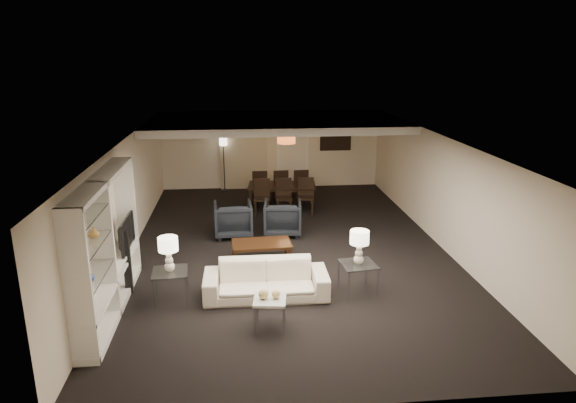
# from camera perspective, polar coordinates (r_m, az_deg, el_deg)

# --- Properties ---
(floor) EXTENTS (11.00, 11.00, 0.00)m
(floor) POSITION_cam_1_polar(r_m,az_deg,el_deg) (11.75, 0.00, -5.15)
(floor) COLOR black
(floor) RESTS_ON ground
(ceiling) EXTENTS (7.00, 11.00, 0.02)m
(ceiling) POSITION_cam_1_polar(r_m,az_deg,el_deg) (11.09, 0.00, 6.96)
(ceiling) COLOR silver
(ceiling) RESTS_ON ground
(wall_back) EXTENTS (7.00, 0.02, 2.50)m
(wall_back) POSITION_cam_1_polar(r_m,az_deg,el_deg) (16.70, -1.88, 5.79)
(wall_back) COLOR beige
(wall_back) RESTS_ON ground
(wall_front) EXTENTS (7.00, 0.02, 2.50)m
(wall_front) POSITION_cam_1_polar(r_m,az_deg,el_deg) (6.29, 5.10, -12.83)
(wall_front) COLOR beige
(wall_front) RESTS_ON ground
(wall_left) EXTENTS (0.02, 11.00, 2.50)m
(wall_left) POSITION_cam_1_polar(r_m,az_deg,el_deg) (11.56, -17.53, 0.23)
(wall_left) COLOR beige
(wall_left) RESTS_ON ground
(wall_right) EXTENTS (0.02, 11.00, 2.50)m
(wall_right) POSITION_cam_1_polar(r_m,az_deg,el_deg) (12.20, 16.59, 1.13)
(wall_right) COLOR beige
(wall_right) RESTS_ON ground
(ceiling_soffit) EXTENTS (7.00, 4.00, 0.20)m
(ceiling_soffit) POSITION_cam_1_polar(r_m,az_deg,el_deg) (14.55, -1.38, 8.81)
(ceiling_soffit) COLOR silver
(ceiling_soffit) RESTS_ON ceiling
(curtains) EXTENTS (1.50, 0.12, 2.40)m
(curtains) POSITION_cam_1_polar(r_m,az_deg,el_deg) (16.60, -4.98, 5.49)
(curtains) COLOR beige
(curtains) RESTS_ON wall_back
(door) EXTENTS (0.90, 0.05, 2.10)m
(door) POSITION_cam_1_polar(r_m,az_deg,el_deg) (16.77, 0.53, 5.14)
(door) COLOR silver
(door) RESTS_ON wall_back
(painting) EXTENTS (0.95, 0.04, 0.65)m
(painting) POSITION_cam_1_polar(r_m,az_deg,el_deg) (16.88, 5.30, 6.87)
(painting) COLOR #142D38
(painting) RESTS_ON wall_back
(media_unit) EXTENTS (0.38, 3.40, 2.35)m
(media_unit) POSITION_cam_1_polar(r_m,az_deg,el_deg) (9.13, -19.49, -4.70)
(media_unit) COLOR white
(media_unit) RESTS_ON wall_left
(pendant_light) EXTENTS (0.52, 0.52, 0.24)m
(pendant_light) POSITION_cam_1_polar(r_m,az_deg,el_deg) (14.65, -0.19, 6.96)
(pendant_light) COLOR #D8591E
(pendant_light) RESTS_ON ceiling_soffit
(sofa) EXTENTS (2.25, 0.90, 0.65)m
(sofa) POSITION_cam_1_polar(r_m,az_deg,el_deg) (9.41, -2.46, -8.69)
(sofa) COLOR beige
(sofa) RESTS_ON floor
(coffee_table) EXTENTS (1.27, 0.78, 0.44)m
(coffee_table) POSITION_cam_1_polar(r_m,az_deg,el_deg) (10.92, -2.95, -5.66)
(coffee_table) COLOR black
(coffee_table) RESTS_ON floor
(armchair_left) EXTENTS (0.93, 0.95, 0.83)m
(armchair_left) POSITION_cam_1_polar(r_m,az_deg,el_deg) (12.44, -6.11, -1.98)
(armchair_left) COLOR black
(armchair_left) RESTS_ON floor
(armchair_right) EXTENTS (0.98, 1.00, 0.83)m
(armchair_right) POSITION_cam_1_polar(r_m,az_deg,el_deg) (12.49, -0.60, -1.81)
(armchair_right) COLOR black
(armchair_right) RESTS_ON floor
(side_table_left) EXTENTS (0.66, 0.66, 0.57)m
(side_table_left) POSITION_cam_1_polar(r_m,az_deg,el_deg) (9.50, -12.88, -9.13)
(side_table_left) COLOR silver
(side_table_left) RESTS_ON floor
(side_table_right) EXTENTS (0.69, 0.69, 0.57)m
(side_table_right) POSITION_cam_1_polar(r_m,az_deg,el_deg) (9.66, 7.77, -8.41)
(side_table_right) COLOR white
(side_table_right) RESTS_ON floor
(table_lamp_left) EXTENTS (0.39, 0.39, 0.64)m
(table_lamp_left) POSITION_cam_1_polar(r_m,az_deg,el_deg) (9.26, -13.12, -5.75)
(table_lamp_left) COLOR silver
(table_lamp_left) RESTS_ON side_table_left
(table_lamp_right) EXTENTS (0.36, 0.36, 0.64)m
(table_lamp_right) POSITION_cam_1_polar(r_m,az_deg,el_deg) (9.42, 7.91, -5.07)
(table_lamp_right) COLOR beige
(table_lamp_right) RESTS_ON side_table_right
(marble_table) EXTENTS (0.57, 0.57, 0.51)m
(marble_table) POSITION_cam_1_polar(r_m,az_deg,el_deg) (8.46, -2.02, -12.27)
(marble_table) COLOR silver
(marble_table) RESTS_ON floor
(gold_gourd_a) EXTENTS (0.16, 0.16, 0.16)m
(gold_gourd_a) POSITION_cam_1_polar(r_m,az_deg,el_deg) (8.30, -2.74, -10.24)
(gold_gourd_a) COLOR #DDB975
(gold_gourd_a) RESTS_ON marble_table
(gold_gourd_b) EXTENTS (0.14, 0.14, 0.14)m
(gold_gourd_b) POSITION_cam_1_polar(r_m,az_deg,el_deg) (8.32, -1.34, -10.25)
(gold_gourd_b) COLOR #EBC37C
(gold_gourd_b) RESTS_ON marble_table
(television) EXTENTS (1.03, 0.14, 0.59)m
(television) POSITION_cam_1_polar(r_m,az_deg,el_deg) (10.05, -18.01, -3.41)
(television) COLOR black
(television) RESTS_ON media_unit
(vase_blue) EXTENTS (0.18, 0.18, 0.19)m
(vase_blue) POSITION_cam_1_polar(r_m,az_deg,el_deg) (8.10, -21.35, -7.78)
(vase_blue) COLOR #2A44B6
(vase_blue) RESTS_ON media_unit
(vase_amber) EXTENTS (0.17, 0.17, 0.17)m
(vase_amber) POSITION_cam_1_polar(r_m,az_deg,el_deg) (8.39, -20.78, -3.25)
(vase_amber) COLOR #C39041
(vase_amber) RESTS_ON media_unit
(floor_speaker) EXTENTS (0.14, 0.14, 1.21)m
(floor_speaker) POSITION_cam_1_polar(r_m,az_deg,el_deg) (9.88, -17.45, -6.44)
(floor_speaker) COLOR black
(floor_speaker) RESTS_ON floor
(dining_table) EXTENTS (1.99, 1.23, 0.67)m
(dining_table) POSITION_cam_1_polar(r_m,az_deg,el_deg) (14.61, -0.69, 0.56)
(dining_table) COLOR black
(dining_table) RESTS_ON floor
(chair_nl) EXTENTS (0.49, 0.49, 0.99)m
(chair_nl) POSITION_cam_1_polar(r_m,az_deg,el_deg) (13.90, -2.92, 0.40)
(chair_nl) COLOR black
(chair_nl) RESTS_ON floor
(chair_nm) EXTENTS (0.47, 0.47, 0.99)m
(chair_nm) POSITION_cam_1_polar(r_m,az_deg,el_deg) (13.94, -0.46, 0.47)
(chair_nm) COLOR black
(chair_nm) RESTS_ON floor
(chair_nr) EXTENTS (0.51, 0.51, 0.99)m
(chair_nr) POSITION_cam_1_polar(r_m,az_deg,el_deg) (14.00, 1.99, 0.54)
(chair_nr) COLOR black
(chair_nr) RESTS_ON floor
(chair_fl) EXTENTS (0.46, 0.46, 0.99)m
(chair_fl) POSITION_cam_1_polar(r_m,az_deg,el_deg) (15.15, -3.17, 1.75)
(chair_fl) COLOR black
(chair_fl) RESTS_ON floor
(chair_fm) EXTENTS (0.50, 0.50, 0.99)m
(chair_fm) POSITION_cam_1_polar(r_m,az_deg,el_deg) (15.19, -0.91, 1.81)
(chair_fm) COLOR black
(chair_fm) RESTS_ON floor
(chair_fr) EXTENTS (0.48, 0.48, 0.99)m
(chair_fr) POSITION_cam_1_polar(r_m,az_deg,el_deg) (15.25, 1.34, 1.86)
(chair_fr) COLOR black
(chair_fr) RESTS_ON floor
(floor_lamp) EXTENTS (0.31, 0.31, 1.69)m
(floor_lamp) POSITION_cam_1_polar(r_m,az_deg,el_deg) (16.46, -7.13, 4.08)
(floor_lamp) COLOR black
(floor_lamp) RESTS_ON floor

